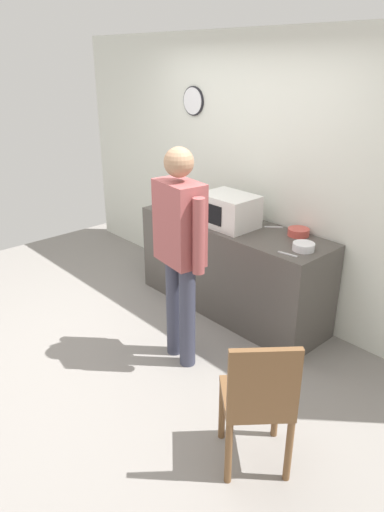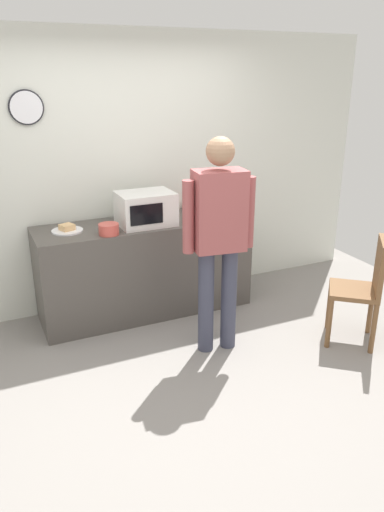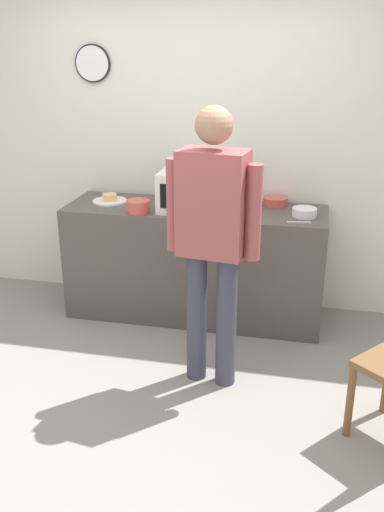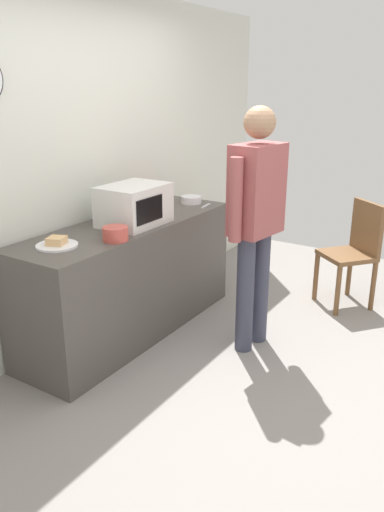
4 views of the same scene
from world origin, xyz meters
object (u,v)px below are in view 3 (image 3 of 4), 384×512
at_px(person_standing, 213,230).
at_px(mixing_bowl, 275,201).
at_px(salad_bowl, 138,206).
at_px(fork_utensil, 240,202).
at_px(sandwich_plate, 110,200).
at_px(cereal_bowl, 304,212).
at_px(microwave, 194,191).
at_px(spoon_utensil, 299,222).

bearing_deg(person_standing, mixing_bowl, 75.48).
bearing_deg(salad_bowl, fork_utensil, 31.29).
distance_m(sandwich_plate, cereal_bowl, 1.53).
distance_m(microwave, sandwich_plate, 0.72).
bearing_deg(salad_bowl, mixing_bowl, 23.14).
height_order(salad_bowl, person_standing, person_standing).
bearing_deg(cereal_bowl, person_standing, -120.79).
relative_size(spoon_utensil, person_standing, 0.10).
relative_size(sandwich_plate, cereal_bowl, 1.52).
relative_size(mixing_bowl, person_standing, 0.11).
distance_m(microwave, cereal_bowl, 0.83).
bearing_deg(microwave, spoon_utensil, -10.64).
relative_size(mixing_bowl, spoon_utensil, 1.12).
xyz_separation_m(salad_bowl, cereal_bowl, (1.22, 0.17, -0.02)).
bearing_deg(salad_bowl, person_standing, -45.66).
bearing_deg(salad_bowl, microwave, 20.87).
height_order(salad_bowl, mixing_bowl, salad_bowl).
bearing_deg(person_standing, salad_bowl, 134.34).
relative_size(microwave, spoon_utensil, 2.94).
relative_size(salad_bowl, person_standing, 0.10).
bearing_deg(fork_utensil, salad_bowl, -148.71).
bearing_deg(mixing_bowl, fork_utensil, 178.49).
relative_size(fork_utensil, spoon_utensil, 1.00).
bearing_deg(microwave, salad_bowl, -159.13).
relative_size(microwave, cereal_bowl, 2.78).
relative_size(sandwich_plate, person_standing, 0.15).
height_order(mixing_bowl, fork_utensil, mixing_bowl).
xyz_separation_m(microwave, person_standing, (0.30, -0.86, -0.01)).
bearing_deg(fork_utensil, person_standing, -90.62).
height_order(mixing_bowl, person_standing, person_standing).
height_order(salad_bowl, spoon_utensil, salad_bowl).
relative_size(salad_bowl, spoon_utensil, 1.04).
height_order(fork_utensil, spoon_utensil, same).
bearing_deg(sandwich_plate, microwave, -6.79).
relative_size(salad_bowl, fork_utensil, 1.04).
xyz_separation_m(cereal_bowl, fork_utensil, (-0.51, 0.26, -0.03)).
bearing_deg(salad_bowl, cereal_bowl, 7.95).
distance_m(fork_utensil, person_standing, 1.15).
bearing_deg(cereal_bowl, spoon_utensil, -100.44).
bearing_deg(cereal_bowl, sandwich_plate, 177.61).
xyz_separation_m(mixing_bowl, fork_utensil, (-0.28, 0.01, -0.03)).
relative_size(microwave, mixing_bowl, 2.63).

